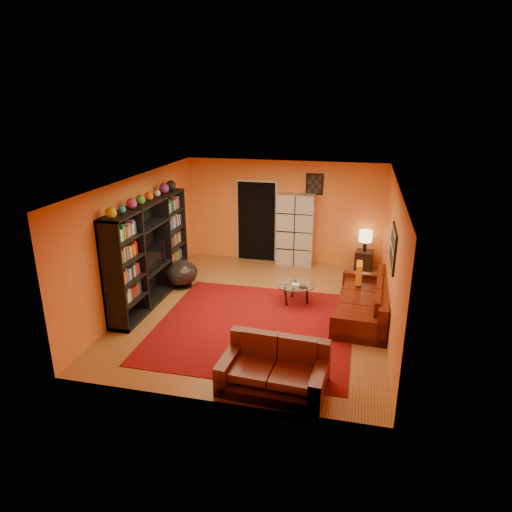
% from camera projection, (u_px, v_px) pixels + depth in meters
% --- Properties ---
extents(floor, '(6.00, 6.00, 0.00)m').
position_uv_depth(floor, '(257.00, 310.00, 9.22)').
color(floor, brown).
rests_on(floor, ground).
extents(ceiling, '(6.00, 6.00, 0.00)m').
position_uv_depth(ceiling, '(258.00, 182.00, 8.35)').
color(ceiling, white).
rests_on(ceiling, wall_back).
extents(wall_back, '(6.00, 0.00, 6.00)m').
position_uv_depth(wall_back, '(284.00, 212.00, 11.54)').
color(wall_back, orange).
rests_on(wall_back, floor).
extents(wall_front, '(6.00, 0.00, 6.00)m').
position_uv_depth(wall_front, '(207.00, 319.00, 6.03)').
color(wall_front, orange).
rests_on(wall_front, floor).
extents(wall_left, '(0.00, 6.00, 6.00)m').
position_uv_depth(wall_left, '(138.00, 240.00, 9.31)').
color(wall_left, orange).
rests_on(wall_left, floor).
extents(wall_right, '(0.00, 6.00, 6.00)m').
position_uv_depth(wall_right, '(392.00, 259.00, 8.25)').
color(wall_right, orange).
rests_on(wall_right, floor).
extents(rug, '(3.60, 3.60, 0.01)m').
position_uv_depth(rug, '(254.00, 326.00, 8.55)').
color(rug, '#600B0D').
rests_on(rug, floor).
extents(doorway, '(0.95, 0.10, 2.04)m').
position_uv_depth(doorway, '(256.00, 222.00, 11.75)').
color(doorway, black).
rests_on(doorway, floor).
extents(wall_art_right, '(0.03, 1.00, 0.70)m').
position_uv_depth(wall_art_right, '(393.00, 248.00, 7.88)').
color(wall_art_right, black).
rests_on(wall_art_right, wall_right).
extents(wall_art_back, '(0.42, 0.03, 0.52)m').
position_uv_depth(wall_art_back, '(315.00, 184.00, 11.11)').
color(wall_art_back, black).
rests_on(wall_art_back, wall_back).
extents(entertainment_unit, '(0.45, 3.00, 2.10)m').
position_uv_depth(entertainment_unit, '(149.00, 252.00, 9.35)').
color(entertainment_unit, black).
rests_on(entertainment_unit, floor).
extents(tv, '(0.90, 0.12, 0.52)m').
position_uv_depth(tv, '(151.00, 257.00, 9.32)').
color(tv, black).
rests_on(tv, entertainment_unit).
extents(sofa, '(1.10, 2.43, 0.85)m').
position_uv_depth(sofa, '(367.00, 302.00, 8.88)').
color(sofa, '#461109').
rests_on(sofa, rug).
extents(loveseat, '(1.59, 1.02, 0.85)m').
position_uv_depth(loveseat, '(275.00, 368.00, 6.73)').
color(loveseat, '#461109').
rests_on(loveseat, rug).
extents(throw_pillow, '(0.12, 0.42, 0.42)m').
position_uv_depth(throw_pillow, '(359.00, 273.00, 9.41)').
color(throw_pillow, orange).
rests_on(throw_pillow, sofa).
extents(coffee_table, '(0.82, 0.82, 0.41)m').
position_uv_depth(coffee_table, '(296.00, 286.00, 9.41)').
color(coffee_table, silver).
rests_on(coffee_table, floor).
extents(storage_cabinet, '(0.92, 0.43, 1.82)m').
position_uv_depth(storage_cabinet, '(295.00, 230.00, 11.41)').
color(storage_cabinet, '#B0ABA2').
rests_on(storage_cabinet, floor).
extents(bowl_chair, '(0.75, 0.75, 0.61)m').
position_uv_depth(bowl_chair, '(181.00, 273.00, 10.25)').
color(bowl_chair, black).
rests_on(bowl_chair, floor).
extents(side_table, '(0.45, 0.45, 0.50)m').
position_uv_depth(side_table, '(364.00, 261.00, 11.22)').
color(side_table, black).
rests_on(side_table, floor).
extents(table_lamp, '(0.31, 0.31, 0.52)m').
position_uv_depth(table_lamp, '(366.00, 237.00, 11.02)').
color(table_lamp, black).
rests_on(table_lamp, side_table).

